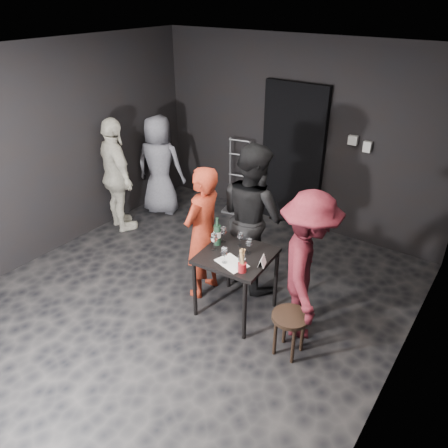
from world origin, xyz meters
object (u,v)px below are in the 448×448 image
Objects in this scene: breadstick_cup at (242,261)px; hand_truck at (238,198)px; tasting_table at (236,262)px; wine_bottle at (217,234)px; bystander_grey at (160,164)px; bystander_cream at (116,169)px; stool at (290,323)px; woman_black at (253,205)px; server_red at (203,230)px; man_maroon at (307,262)px.

hand_truck is at bearing 124.39° from breadstick_cup.
wine_bottle reaches higher than tasting_table.
bystander_grey reaches higher than wine_bottle.
stool is at bearing -173.21° from bystander_cream.
bystander_grey reaches higher than breadstick_cup.
breadstick_cup is at bearing 129.47° from bystander_grey.
bystander_grey is (-2.17, 0.77, -0.21)m from woman_black.
bystander_grey is at bearing -126.02° from server_red.
bystander_grey is (0.12, 0.77, -0.12)m from bystander_cream.
bystander_cream reaches higher than wine_bottle.
bystander_cream is at bearing 21.67° from woman_black.
tasting_table is 0.78m from man_maroon.
wine_bottle is at bearing 151.27° from breadstick_cup.
bystander_grey is at bearing 149.64° from tasting_table.
bystander_grey is (-0.98, -0.73, 0.60)m from hand_truck.
server_red is at bearing -173.72° from bystander_cream.
stool is (0.79, -0.23, -0.27)m from tasting_table.
bystander_cream is at bearing 162.66° from breadstick_cup.
tasting_table is at bearing 79.49° from server_red.
bystander_cream reaches higher than server_red.
server_red is at bearing 166.24° from stool.
breadstick_cup is (0.41, -0.84, -0.16)m from woman_black.
bystander_grey is at bearing 41.75° from man_maroon.
man_maroon is at bearing -55.52° from hand_truck.
man_maroon reaches higher than bystander_grey.
woman_black is 2.29m from bystander_cream.
man_maroon is at bearing 139.67° from bystander_grey.
server_red is 5.13× the size of wine_bottle.
stool is 3.42m from bystander_cream.
wine_bottle is at bearing 79.50° from server_red.
wine_bottle is (0.23, -0.04, 0.04)m from server_red.
server_red is at bearing 170.45° from tasting_table.
bystander_cream is at bearing -106.00° from server_red.
hand_truck is 2.96m from man_maroon.
tasting_table reaches higher than stool.
stool is at bearing 75.28° from server_red.
tasting_table is 0.39m from breadstick_cup.
bystander_grey reaches higher than hand_truck.
breadstick_cup is (2.58, -1.61, 0.06)m from bystander_grey.
stool is 1.44m from woman_black.
tasting_table is at bearing 131.07° from bystander_grey.
bystander_cream is (-1.10, -1.50, 0.72)m from hand_truck.
tasting_table is 0.36m from wine_bottle.
stool is 0.29× the size of bystander_grey.
woman_black reaches higher than stool.
tasting_table is 2.78× the size of breadstick_cup.
man_maroon is 0.91× the size of bystander_cream.
stool is 1.44× the size of wine_bottle.
hand_truck reaches higher than wine_bottle.
tasting_table is (1.38, -2.11, 0.43)m from hand_truck.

